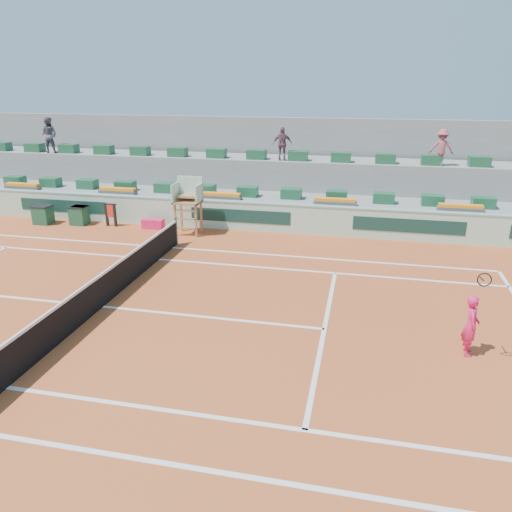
{
  "coord_description": "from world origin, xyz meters",
  "views": [
    {
      "loc": [
        7.17,
        -11.85,
        6.23
      ],
      "look_at": [
        4.0,
        2.5,
        1.0
      ],
      "focal_mm": 35.0,
      "sensor_mm": 36.0,
      "label": 1
    }
  ],
  "objects_px": {
    "player_bag": "(153,224)",
    "umpire_chair": "(188,198)",
    "tennis_player": "(471,325)",
    "drink_cooler_a": "(79,215)"
  },
  "relations": [
    {
      "from": "drink_cooler_a",
      "to": "tennis_player",
      "type": "bearing_deg",
      "value": -28.39
    },
    {
      "from": "player_bag",
      "to": "tennis_player",
      "type": "height_order",
      "value": "tennis_player"
    },
    {
      "from": "umpire_chair",
      "to": "drink_cooler_a",
      "type": "bearing_deg",
      "value": 177.64
    },
    {
      "from": "player_bag",
      "to": "umpire_chair",
      "type": "bearing_deg",
      "value": -10.37
    },
    {
      "from": "drink_cooler_a",
      "to": "tennis_player",
      "type": "xyz_separation_m",
      "value": [
        15.19,
        -8.21,
        0.35
      ]
    },
    {
      "from": "tennis_player",
      "to": "player_bag",
      "type": "bearing_deg",
      "value": 144.5
    },
    {
      "from": "player_bag",
      "to": "umpire_chair",
      "type": "height_order",
      "value": "umpire_chair"
    },
    {
      "from": "player_bag",
      "to": "umpire_chair",
      "type": "xyz_separation_m",
      "value": [
        1.82,
        -0.33,
        1.33
      ]
    },
    {
      "from": "umpire_chair",
      "to": "tennis_player",
      "type": "xyz_separation_m",
      "value": [
        9.85,
        -7.99,
        -0.77
      ]
    },
    {
      "from": "umpire_chair",
      "to": "drink_cooler_a",
      "type": "relative_size",
      "value": 2.86
    }
  ]
}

